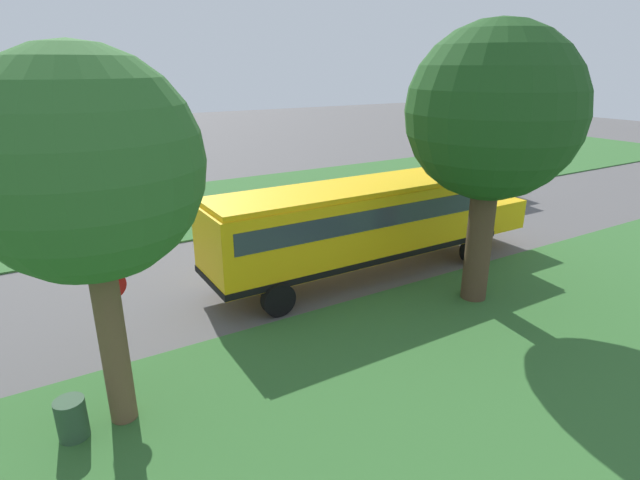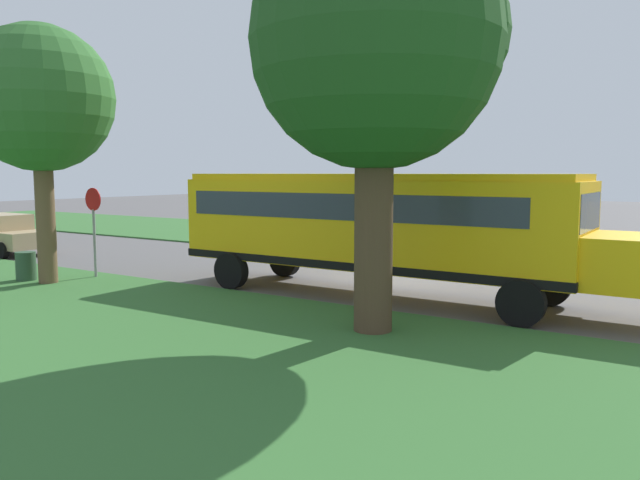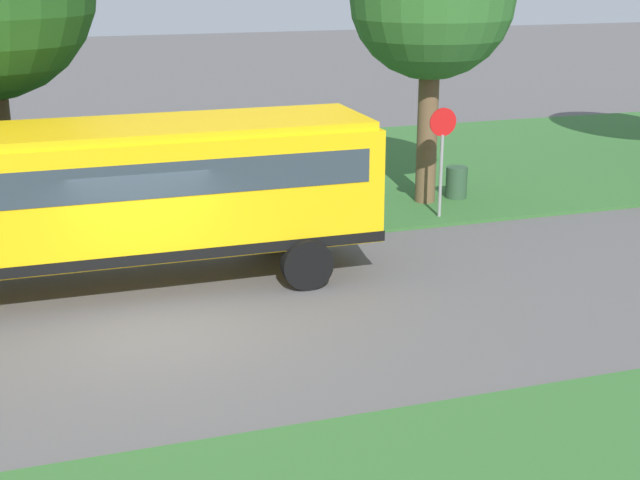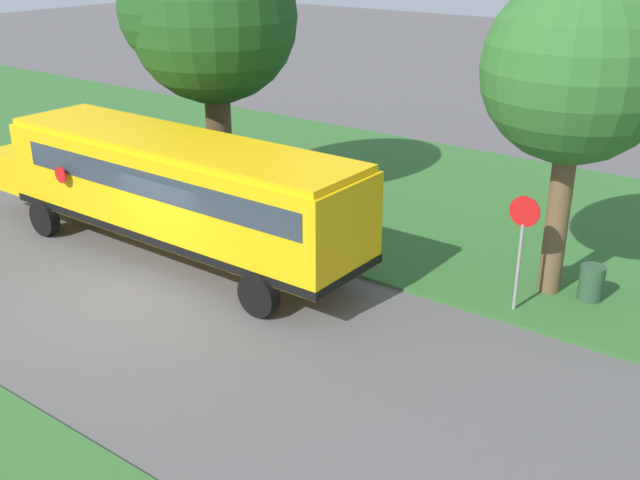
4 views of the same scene
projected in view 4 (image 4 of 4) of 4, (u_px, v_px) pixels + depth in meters
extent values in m
plane|color=#565454|center=(130.00, 295.00, 17.51)|extent=(120.00, 120.00, 0.00)
cube|color=#33662D|center=(366.00, 185.00, 24.88)|extent=(12.00, 80.00, 0.08)
cube|color=yellow|center=(179.00, 188.00, 18.83)|extent=(2.50, 10.50, 2.20)
cube|color=yellow|center=(37.00, 165.00, 22.47)|extent=(2.20, 1.90, 1.10)
cube|color=yellow|center=(176.00, 142.00, 18.38)|extent=(2.35, 10.29, 0.16)
cube|color=black|center=(182.00, 224.00, 19.21)|extent=(2.54, 10.54, 0.20)
cube|color=#2D3842|center=(187.00, 172.00, 18.49)|extent=(2.53, 9.24, 0.64)
cube|color=#2D3842|center=(53.00, 138.00, 21.53)|extent=(2.25, 0.12, 0.80)
cylinder|color=red|center=(60.00, 175.00, 19.31)|extent=(0.03, 0.44, 0.44)
cylinder|color=black|center=(45.00, 218.00, 20.77)|extent=(0.30, 1.00, 1.00)
cylinder|color=black|center=(117.00, 194.00, 22.62)|extent=(0.30, 1.00, 1.00)
cylinder|color=black|center=(259.00, 295.00, 16.42)|extent=(0.30, 1.00, 1.00)
cylinder|color=black|center=(326.00, 258.00, 18.26)|extent=(0.30, 1.00, 1.00)
cylinder|color=#4C3826|center=(220.00, 146.00, 22.42)|extent=(0.75, 0.75, 3.83)
sphere|color=#1E4C1C|center=(213.00, 17.00, 20.99)|extent=(4.80, 4.80, 4.80)
sphere|color=#1E4C1C|center=(178.00, 10.00, 20.70)|extent=(3.34, 3.34, 3.34)
cylinder|color=brown|center=(557.00, 219.00, 16.92)|extent=(0.52, 0.52, 3.71)
sphere|color=#2D6628|center=(577.00, 69.00, 15.63)|extent=(4.04, 4.04, 4.04)
sphere|color=#2D6628|center=(547.00, 70.00, 15.78)|extent=(2.46, 2.46, 2.46)
cylinder|color=gray|center=(518.00, 269.00, 16.34)|extent=(0.08, 0.08, 2.10)
cylinder|color=red|center=(525.00, 212.00, 15.82)|extent=(0.03, 0.68, 0.68)
cylinder|color=#2D4C33|center=(591.00, 284.00, 17.02)|extent=(0.56, 0.56, 0.90)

